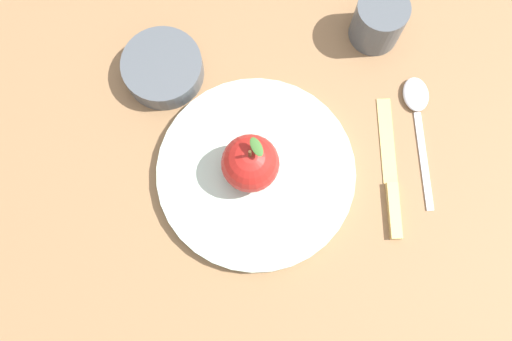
# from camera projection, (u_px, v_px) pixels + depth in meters

# --- Properties ---
(ground_plane) EXTENTS (2.40, 2.40, 0.00)m
(ground_plane) POSITION_uv_depth(u_px,v_px,m) (266.00, 160.00, 0.69)
(ground_plane) COLOR olive
(dinner_plate) EXTENTS (0.25, 0.25, 0.02)m
(dinner_plate) POSITION_uv_depth(u_px,v_px,m) (256.00, 172.00, 0.67)
(dinner_plate) COLOR #B2C6B2
(dinner_plate) RESTS_ON ground_plane
(apple) EXTENTS (0.07, 0.07, 0.09)m
(apple) POSITION_uv_depth(u_px,v_px,m) (250.00, 163.00, 0.63)
(apple) COLOR #B21E19
(apple) RESTS_ON dinner_plate
(side_bowl) EXTENTS (0.11, 0.11, 0.03)m
(side_bowl) POSITION_uv_depth(u_px,v_px,m) (163.00, 67.00, 0.70)
(side_bowl) COLOR #4C5156
(side_bowl) RESTS_ON ground_plane
(cup) EXTENTS (0.07, 0.07, 0.07)m
(cup) POSITION_uv_depth(u_px,v_px,m) (379.00, 20.00, 0.69)
(cup) COLOR #4C5156
(cup) RESTS_ON ground_plane
(knife) EXTENTS (0.13, 0.15, 0.01)m
(knife) POSITION_uv_depth(u_px,v_px,m) (391.00, 180.00, 0.68)
(knife) COLOR #D8B766
(knife) RESTS_ON ground_plane
(spoon) EXTENTS (0.13, 0.15, 0.01)m
(spoon) POSITION_uv_depth(u_px,v_px,m) (418.00, 109.00, 0.70)
(spoon) COLOR silver
(spoon) RESTS_ON ground_plane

